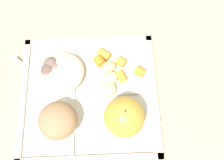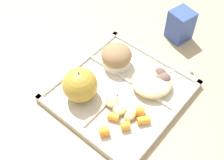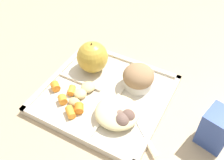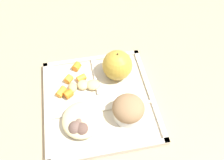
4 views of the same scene
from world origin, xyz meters
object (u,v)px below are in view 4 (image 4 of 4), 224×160
object	(u,v)px
green_apple	(117,65)
bran_muffin	(128,109)
lunch_tray	(99,100)
plastic_fork	(87,144)

from	to	relation	value
green_apple	bran_muffin	xyz separation A→B (m)	(0.14, 0.00, -0.01)
lunch_tray	bran_muffin	size ratio (longest dim) A/B	3.81
lunch_tray	bran_muffin	distance (m)	0.10
plastic_fork	bran_muffin	bearing A→B (deg)	116.90
bran_muffin	plastic_fork	size ratio (longest dim) A/B	0.67
green_apple	plastic_fork	world-z (taller)	green_apple
lunch_tray	green_apple	xyz separation A→B (m)	(-0.08, 0.07, 0.05)
lunch_tray	green_apple	world-z (taller)	green_apple
green_apple	bran_muffin	bearing A→B (deg)	0.00
green_apple	lunch_tray	bearing A→B (deg)	-40.66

